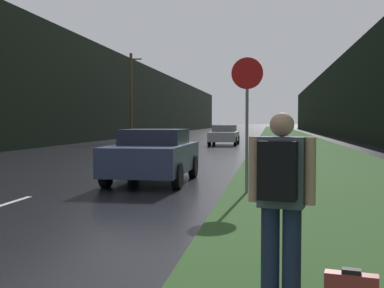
{
  "coord_description": "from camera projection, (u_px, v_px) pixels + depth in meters",
  "views": [
    {
      "loc": [
        5.27,
        -1.89,
        1.67
      ],
      "look_at": [
        2.62,
        14.55,
        0.89
      ],
      "focal_mm": 45.0,
      "sensor_mm": 36.0,
      "label": 1
    }
  ],
  "objects": [
    {
      "name": "treeline_near_side",
      "position": [
        347.0,
        98.0,
        49.79
      ],
      "size": [
        2.0,
        140.0,
        8.2
      ],
      "primitive_type": "cube",
      "color": "black",
      "rests_on": "ground_plane"
    },
    {
      "name": "utility_pole_far",
      "position": [
        131.0,
        96.0,
        40.32
      ],
      "size": [
        1.8,
        0.24,
        7.38
      ],
      "color": "#4C3823",
      "rests_on": "ground_plane"
    },
    {
      "name": "car_passing_near",
      "position": [
        153.0,
        155.0,
        13.26
      ],
      "size": [
        2.04,
        4.03,
        1.46
      ],
      "rotation": [
        0.0,
        0.0,
        3.14
      ],
      "color": "#2D3856",
      "rests_on": "ground_plane"
    },
    {
      "name": "lane_stripe_c",
      "position": [
        110.0,
        171.0,
        16.14
      ],
      "size": [
        0.12,
        3.0,
        0.01
      ],
      "primitive_type": "cube",
      "color": "silver",
      "rests_on": "ground_plane"
    },
    {
      "name": "stop_sign",
      "position": [
        247.0,
        109.0,
        11.1
      ],
      "size": [
        0.73,
        0.07,
        3.15
      ],
      "color": "slate",
      "rests_on": "ground_plane"
    },
    {
      "name": "treeline_far_side",
      "position": [
        129.0,
        99.0,
        53.51
      ],
      "size": [
        2.0,
        140.0,
        8.35
      ],
      "primitive_type": "cube",
      "color": "black",
      "rests_on": "ground_plane"
    },
    {
      "name": "hitchhiker_with_backpack",
      "position": [
        281.0,
        195.0,
        4.35
      ],
      "size": [
        0.6,
        0.48,
        1.76
      ],
      "rotation": [
        0.0,
        0.0,
        -0.19
      ],
      "color": "#1E2847",
      "rests_on": "ground_plane"
    },
    {
      "name": "grass_verge",
      "position": [
        292.0,
        141.0,
        41.07
      ],
      "size": [
        6.0,
        240.0,
        0.02
      ],
      "primitive_type": "cube",
      "color": "#2D5123",
      "rests_on": "ground_plane"
    },
    {
      "name": "car_passing_far",
      "position": [
        224.0,
        135.0,
        34.07
      ],
      "size": [
        1.98,
        4.45,
        1.42
      ],
      "rotation": [
        0.0,
        0.0,
        3.14
      ],
      "color": "#9E9EA3",
      "rests_on": "ground_plane"
    },
    {
      "name": "lane_stripe_d",
      "position": [
        158.0,
        156.0,
        23.04
      ],
      "size": [
        0.12,
        3.0,
        0.01
      ],
      "primitive_type": "cube",
      "color": "silver",
      "rests_on": "ground_plane"
    }
  ]
}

